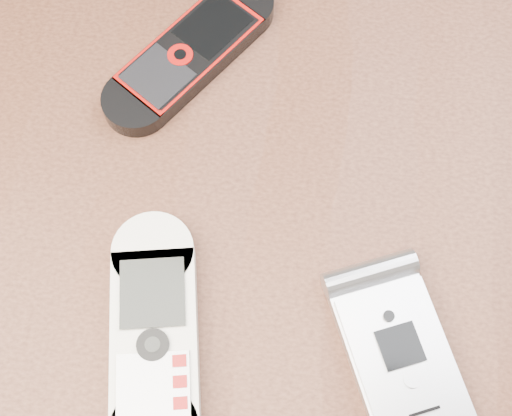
% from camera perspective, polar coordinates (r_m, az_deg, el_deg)
% --- Properties ---
extents(ground, '(4.00, 4.00, 0.00)m').
position_cam_1_polar(ground, '(1.21, -0.24, -13.90)').
color(ground, '#472B19').
rests_on(ground, ground).
extents(table, '(1.20, 0.80, 0.75)m').
position_cam_1_polar(table, '(0.58, -0.50, -4.34)').
color(table, black).
rests_on(table, ground).
extents(nokia_white, '(0.08, 0.17, 0.02)m').
position_cam_1_polar(nokia_white, '(0.45, -8.12, -10.24)').
color(nokia_white, silver).
rests_on(nokia_white, table).
extents(nokia_black_red, '(0.13, 0.16, 0.02)m').
position_cam_1_polar(nokia_black_red, '(0.53, -5.26, 12.26)').
color(nokia_black_red, black).
rests_on(nokia_black_red, table).
extents(motorola_razr, '(0.10, 0.13, 0.02)m').
position_cam_1_polar(motorola_razr, '(0.45, 11.42, -11.36)').
color(motorola_razr, '#B7B7BC').
rests_on(motorola_razr, table).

